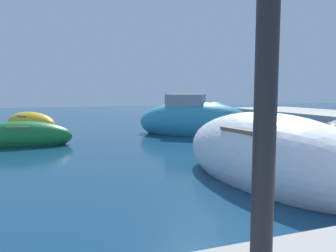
{
  "coord_description": "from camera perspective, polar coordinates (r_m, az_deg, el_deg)",
  "views": [
    {
      "loc": [
        -6.03,
        -4.73,
        1.99
      ],
      "look_at": [
        -0.47,
        10.28,
        0.33
      ],
      "focal_mm": 35.87,
      "sensor_mm": 36.0,
      "label": 1
    }
  ],
  "objects": [
    {
      "name": "moored_boat_3",
      "position": [
        7.72,
        16.5,
        -5.1
      ],
      "size": [
        2.67,
        5.56,
        1.98
      ],
      "rotation": [
        0.0,
        0.0,
        1.66
      ],
      "color": "white",
      "rests_on": "ground"
    },
    {
      "name": "moored_boat_6",
      "position": [
        15.57,
        4.43,
        0.76
      ],
      "size": [
        5.53,
        4.92,
        2.3
      ],
      "rotation": [
        0.0,
        0.0,
        5.64
      ],
      "color": "teal",
      "rests_on": "ground"
    },
    {
      "name": "moored_boat_1",
      "position": [
        22.09,
        7.93,
        1.9
      ],
      "size": [
        4.5,
        5.31,
        1.67
      ],
      "rotation": [
        0.0,
        0.0,
        4.1
      ],
      "color": "teal",
      "rests_on": "ground"
    },
    {
      "name": "moored_boat_2",
      "position": [
        18.93,
        -22.3,
        0.45
      ],
      "size": [
        3.2,
        3.93,
        1.19
      ],
      "rotation": [
        0.0,
        0.0,
        5.29
      ],
      "color": "gold",
      "rests_on": "ground"
    },
    {
      "name": "moored_boat_5",
      "position": [
        13.51,
        -23.7,
        -1.69
      ],
      "size": [
        3.82,
        1.84,
        1.15
      ],
      "rotation": [
        0.0,
        0.0,
        2.98
      ],
      "color": "#197233",
      "rests_on": "ground"
    }
  ]
}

